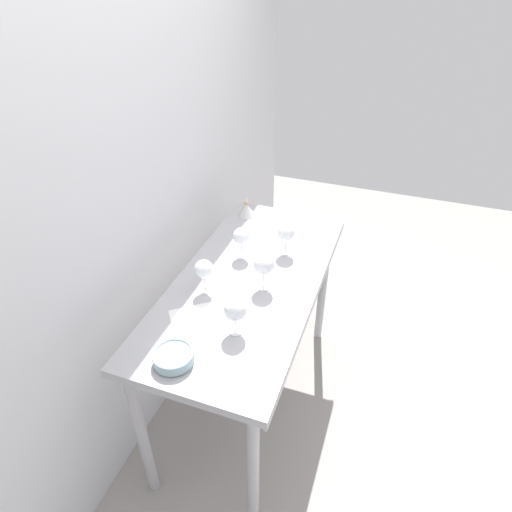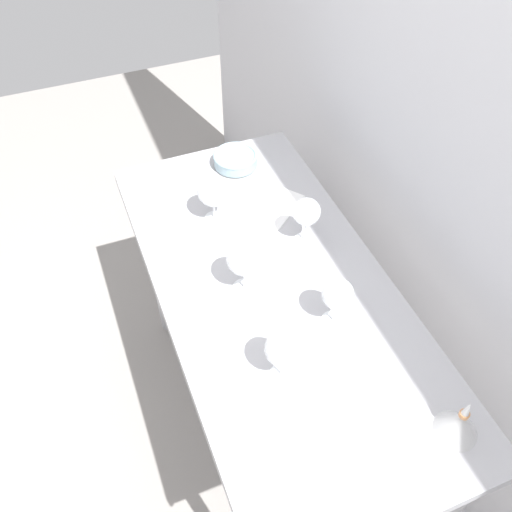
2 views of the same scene
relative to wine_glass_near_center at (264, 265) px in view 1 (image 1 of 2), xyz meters
name	(u,v)px [view 1 (image 1 of 2)]	position (x,y,z in m)	size (l,w,h in m)	color
ground_plane	(249,398)	(0.03, 0.09, -1.02)	(6.00, 6.00, 0.00)	gray
back_wall	(145,186)	(0.03, 0.58, 0.28)	(3.80, 0.04, 2.60)	silver
steel_counter	(249,296)	(0.03, 0.08, -0.23)	(1.40, 0.65, 0.90)	#A6A6AB
wine_glass_near_center	(264,265)	(0.00, 0.00, 0.00)	(0.10, 0.10, 0.18)	white
wine_glass_far_right	(241,237)	(0.20, 0.19, -0.01)	(0.09, 0.09, 0.16)	white
wine_glass_far_left	(204,270)	(-0.11, 0.24, -0.01)	(0.09, 0.09, 0.16)	white
wine_glass_near_left	(235,310)	(-0.31, 0.01, -0.01)	(0.10, 0.10, 0.17)	white
wine_glass_near_right	(286,233)	(0.30, -0.01, -0.01)	(0.09, 0.09, 0.17)	white
tasting_sheet_upper	(276,236)	(0.43, 0.08, -0.12)	(0.16, 0.24, 0.00)	white
tasting_sheet_lower	(201,316)	(-0.28, 0.19, -0.12)	(0.15, 0.26, 0.00)	white
tasting_bowl	(173,357)	(-0.54, 0.17, -0.10)	(0.16, 0.16, 0.05)	#DBCC66
decanter_funnel	(247,209)	(0.59, 0.31, -0.08)	(0.10, 0.10, 0.13)	silver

